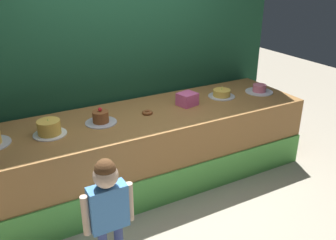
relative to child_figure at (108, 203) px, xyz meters
The scene contains 10 objects.
ground_plane 1.23m from the child_figure, 34.67° to the left, with size 12.00×12.00×0.00m, color #ADA38E.
stage_platform 1.41m from the child_figure, 51.97° to the left, with size 3.60×1.03×0.81m.
curtain_backdrop 2.09m from the child_figure, 63.36° to the left, with size 4.05×0.08×3.08m, color #19472D.
child_figure is the anchor object (origin of this frame).
pink_box 1.77m from the child_figure, 39.27° to the left, with size 0.20×0.18×0.14m, color #E45C9B.
donut 1.40m from the child_figure, 52.12° to the left, with size 0.11×0.11×0.03m, color brown.
cake_left 1.11m from the child_figure, 98.87° to the left, with size 0.31×0.31×0.17m.
cake_center 1.17m from the child_figure, 72.83° to the left, with size 0.32×0.32×0.17m.
cake_right 2.21m from the child_figure, 31.64° to the left, with size 0.32×0.32×0.14m.
cake_far_right 2.61m from the child_figure, 24.05° to the left, with size 0.34×0.34×0.10m.
Camera 1 is at (-1.51, -2.71, 2.29)m, focal length 38.52 mm.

